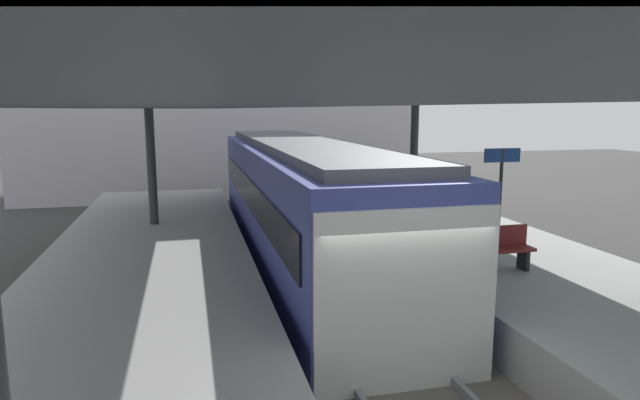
# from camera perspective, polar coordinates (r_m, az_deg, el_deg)

# --- Properties ---
(ground_plane) EXTENTS (80.00, 80.00, 0.00)m
(ground_plane) POSITION_cam_1_polar(r_m,az_deg,el_deg) (8.98, 6.59, -17.68)
(ground_plane) COLOR #383835
(platform_left) EXTENTS (4.40, 28.00, 1.00)m
(platform_left) POSITION_cam_1_polar(r_m,az_deg,el_deg) (8.34, -19.80, -16.61)
(platform_left) COLOR #9E9E99
(platform_left) RESTS_ON ground_plane
(platform_right) EXTENTS (4.40, 28.00, 1.00)m
(platform_right) POSITION_cam_1_polar(r_m,az_deg,el_deg) (10.62, 26.65, -11.32)
(platform_right) COLOR #9E9E99
(platform_right) RESTS_ON ground_plane
(track_ballast) EXTENTS (3.20, 28.00, 0.20)m
(track_ballast) POSITION_cam_1_polar(r_m,az_deg,el_deg) (8.94, 6.60, -17.11)
(track_ballast) COLOR #59544C
(track_ballast) RESTS_ON ground_plane
(rail_near_side) EXTENTS (0.08, 28.00, 0.14)m
(rail_near_side) POSITION_cam_1_polar(r_m,az_deg,el_deg) (8.66, 1.95, -16.72)
(rail_near_side) COLOR slate
(rail_near_side) RESTS_ON track_ballast
(rail_far_side) EXTENTS (0.08, 28.00, 0.14)m
(rail_far_side) POSITION_cam_1_polar(r_m,az_deg,el_deg) (9.12, 11.03, -15.48)
(rail_far_side) COLOR slate
(rail_far_side) RESTS_ON track_ballast
(commuter_train) EXTENTS (2.78, 14.24, 3.10)m
(commuter_train) POSITION_cam_1_polar(r_m,az_deg,el_deg) (14.14, -1.98, -0.11)
(commuter_train) COLOR #38428C
(commuter_train) RESTS_ON track_ballast
(canopy_left) EXTENTS (4.18, 21.00, 3.28)m
(canopy_left) POSITION_cam_1_polar(r_m,az_deg,el_deg) (8.92, -20.23, 9.36)
(canopy_left) COLOR #333335
(canopy_left) RESTS_ON platform_left
(canopy_right) EXTENTS (4.18, 21.00, 3.42)m
(canopy_right) POSITION_cam_1_polar(r_m,az_deg,el_deg) (11.08, 23.41, 9.79)
(canopy_right) COLOR #333335
(canopy_right) RESTS_ON platform_right
(platform_bench) EXTENTS (1.40, 0.41, 0.86)m
(platform_bench) POSITION_cam_1_polar(r_m,az_deg,el_deg) (11.04, 18.15, -4.75)
(platform_bench) COLOR black
(platform_bench) RESTS_ON platform_right
(platform_sign) EXTENTS (0.90, 0.08, 2.21)m
(platform_sign) POSITION_cam_1_polar(r_m,az_deg,el_deg) (13.24, 18.56, 2.65)
(platform_sign) COLOR #262628
(platform_sign) RESTS_ON platform_right
(station_building_backdrop) EXTENTS (18.00, 6.00, 11.00)m
(station_building_backdrop) POSITION_cam_1_polar(r_m,az_deg,el_deg) (27.55, -10.77, 12.31)
(station_building_backdrop) COLOR #B7B2B7
(station_building_backdrop) RESTS_ON ground_plane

